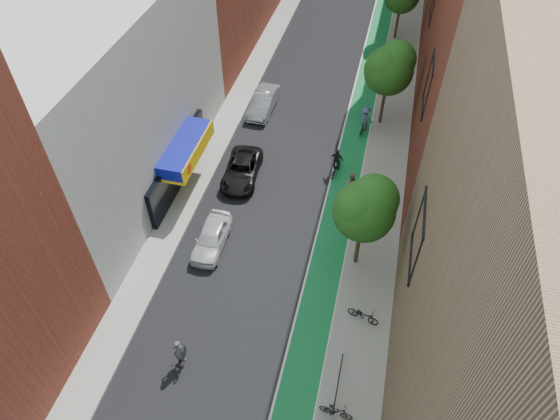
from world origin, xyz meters
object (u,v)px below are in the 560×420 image
Objects in this scene: cyclist_lane_far at (365,121)px; cyclist_lane_near at (350,188)px; cyclist_lead at (180,357)px; parked_car_white at (211,237)px; parked_car_black at (242,170)px; parked_car_silver at (263,102)px; cyclist_lane_mid at (336,165)px.

cyclist_lane_near is at bearing 104.62° from cyclist_lane_far.
cyclist_lane_far reaches higher than cyclist_lead.
parked_car_white is 0.86× the size of parked_car_black.
parked_car_black is at bearing 88.78° from parked_car_white.
cyclist_lane_far is at bearing 59.37° from parked_car_white.
cyclist_lane_near is at bearing 37.96° from parked_car_white.
parked_car_black is 2.16× the size of cyclist_lane_far.
cyclist_lane_mid reaches higher than parked_car_silver.
parked_car_black is at bearing -2.79° from cyclist_lane_near.
parked_car_white is 6.27m from parked_car_black.
parked_car_white is 2.02× the size of cyclist_lane_near.
parked_car_black is 7.47m from cyclist_lane_near.
cyclist_lead reaches higher than parked_car_white.
cyclist_lane_mid is 5.23m from cyclist_lane_far.
cyclist_lead is 0.94× the size of cyclist_lane_far.
cyclist_lead is (1.67, -22.05, -0.04)m from parked_car_silver.
parked_car_white is at bearing -86.01° from parked_car_silver.
cyclist_lane_far reaches higher than cyclist_lane_mid.
cyclist_lane_near is at bearing -44.09° from parked_car_silver.
parked_car_black is at bearing 29.25° from cyclist_lane_mid.
parked_car_white is 2.05× the size of cyclist_lane_mid.
cyclist_lane_far is at bearing -114.20° from cyclist_lead.
parked_car_black is 1.05× the size of parked_car_silver.
cyclist_lane_mid is (5.15, 15.96, 0.03)m from cyclist_lead.
cyclist_lane_mid is at bearing 51.85° from parked_car_white.
cyclist_lead is 15.22m from cyclist_lane_near.
cyclist_lane_near is 0.92× the size of cyclist_lane_far.
parked_car_silver is 11.56m from cyclist_lane_near.
parked_car_silver is 2.19× the size of cyclist_lead.
cyclist_lead is 16.77m from cyclist_lane_mid.
cyclist_lead reaches higher than parked_car_black.
cyclist_lane_near is 1.01× the size of cyclist_lane_mid.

